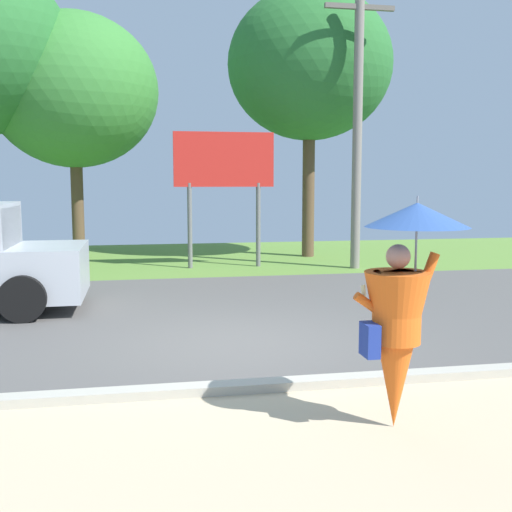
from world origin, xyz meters
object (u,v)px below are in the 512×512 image
roadside_billboard (224,169)px  tree_center_back (74,91)px  utility_pole (358,122)px  tree_right_mid (310,65)px  monk_pedestrian (400,313)px

roadside_billboard → tree_center_back: size_ratio=0.49×
utility_pole → tree_right_mid: 3.29m
utility_pole → tree_center_back: 8.42m
utility_pole → tree_center_back: (-7.28, 4.07, 1.12)m
monk_pedestrian → tree_center_back: size_ratio=0.30×
monk_pedestrian → roadside_billboard: (-0.11, 10.91, 1.47)m
roadside_billboard → tree_right_mid: bearing=34.0°
utility_pole → tree_right_mid: tree_right_mid is taller
roadside_billboard → tree_right_mid: (2.78, 1.88, 3.03)m
monk_pedestrian → roadside_billboard: size_ratio=0.61×
utility_pole → tree_right_mid: bearing=101.0°
monk_pedestrian → roadside_billboard: roadside_billboard is taller
roadside_billboard → tree_right_mid: tree_right_mid is taller
utility_pole → monk_pedestrian: bearing=-107.5°
monk_pedestrian → tree_right_mid: size_ratio=0.27×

